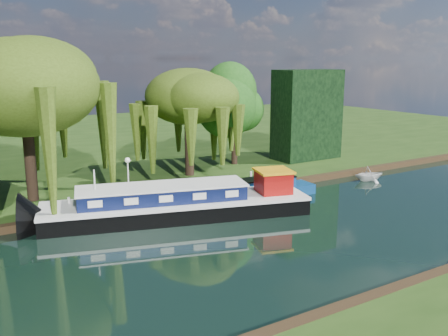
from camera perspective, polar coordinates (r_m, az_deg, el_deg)
ground at (r=24.98m, az=-2.99°, el=-9.73°), size 120.00×120.00×0.00m
far_bank at (r=56.19m, az=-19.98°, el=2.25°), size 120.00×52.00×0.45m
dutch_barge at (r=30.27m, az=-5.10°, el=-4.09°), size 16.31×7.84×3.36m
narrowboat at (r=33.78m, az=2.52°, el=-2.81°), size 10.54×2.50×1.52m
white_cruiser at (r=40.89m, az=16.20°, el=-1.39°), size 2.89×2.66×1.27m
willow_left at (r=33.45m, az=-21.90°, el=8.44°), size 8.22×8.22×9.85m
willow_right at (r=38.47m, az=-4.06°, el=7.06°), size 6.07×6.07×7.39m
tree_far_right at (r=42.60m, az=1.22°, el=7.26°), size 4.55×4.55×7.45m
conifer_hedge at (r=45.90m, az=9.45°, el=6.04°), size 6.00×3.00×8.00m
lamppost at (r=33.65m, az=-10.94°, el=0.20°), size 0.36×0.36×2.56m
mooring_posts at (r=31.75m, az=-11.16°, el=-3.28°), size 19.16×0.16×1.00m
reeds_near at (r=23.73m, az=21.49°, el=-10.41°), size 33.70×1.50×1.10m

